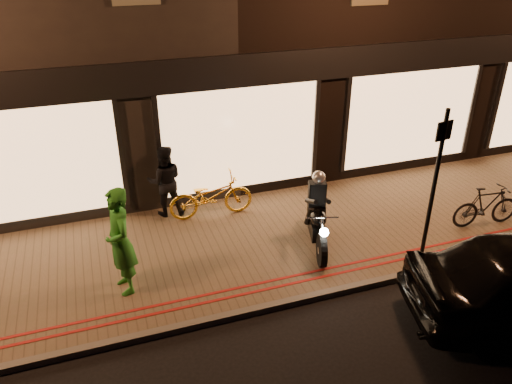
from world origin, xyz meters
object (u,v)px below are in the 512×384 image
at_px(bicycle_gold, 211,196).
at_px(motorcycle, 317,218).
at_px(sign_post, 435,179).
at_px(person_green, 120,242).

bearing_deg(bicycle_gold, motorcycle, -135.10).
bearing_deg(sign_post, person_green, 171.41).
height_order(motorcycle, person_green, person_green).
xyz_separation_m(sign_post, person_green, (-5.60, 0.85, -0.69)).
distance_m(sign_post, bicycle_gold, 4.68).
xyz_separation_m(motorcycle, bicycle_gold, (-1.70, 1.83, -0.13)).
relative_size(motorcycle, bicycle_gold, 1.02).
height_order(motorcycle, sign_post, sign_post).
distance_m(sign_post, person_green, 5.70).
bearing_deg(person_green, bicycle_gold, 122.53).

